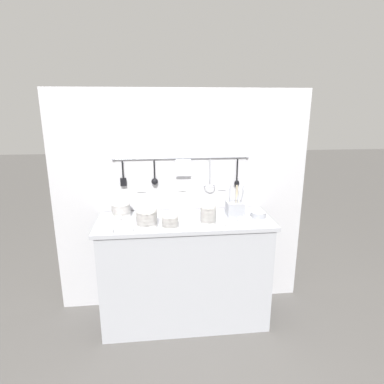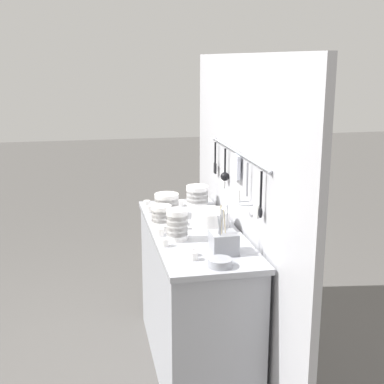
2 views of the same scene
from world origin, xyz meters
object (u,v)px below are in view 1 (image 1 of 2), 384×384
at_px(bowl_stack_short_front, 170,221).
at_px(cup_edge_far, 241,220).
at_px(bowl_stack_nested_right, 147,217).
at_px(cup_by_caddy, 198,227).
at_px(cup_beside_plates, 130,230).
at_px(cup_back_right, 110,230).
at_px(plate_stack, 183,209).
at_px(cup_front_left, 249,219).
at_px(cup_front_right, 223,226).
at_px(cutlery_caddy, 235,208).
at_px(cup_back_left, 118,219).
at_px(steel_mixing_bowl, 258,214).
at_px(bowl_stack_wide_centre, 121,209).
at_px(bowl_stack_tall_left, 208,214).
at_px(cup_mid_row, 191,226).
at_px(cup_edge_near, 183,220).

relative_size(bowl_stack_short_front, cup_edge_far, 2.77).
height_order(bowl_stack_nested_right, cup_by_caddy, bowl_stack_nested_right).
bearing_deg(cup_beside_plates, cup_back_right, 180.00).
relative_size(plate_stack, cup_front_left, 5.13).
distance_m(plate_stack, cup_back_right, 0.64).
relative_size(plate_stack, cup_front_right, 5.13).
xyz_separation_m(bowl_stack_short_front, cup_back_right, (-0.43, -0.04, -0.04)).
relative_size(cutlery_caddy, cup_back_left, 5.89).
distance_m(bowl_stack_short_front, cup_front_left, 0.62).
bearing_deg(steel_mixing_bowl, bowl_stack_short_front, -165.88).
xyz_separation_m(bowl_stack_short_front, cup_by_caddy, (0.20, -0.04, -0.04)).
xyz_separation_m(cup_beside_plates, cup_by_caddy, (0.50, 0.00, 0.00)).
bearing_deg(cup_back_left, cup_edge_far, -6.99).
bearing_deg(bowl_stack_wide_centre, bowl_stack_tall_left, -21.00).
bearing_deg(cup_front_left, bowl_stack_wide_centre, 166.94).
bearing_deg(bowl_stack_tall_left, cup_by_caddy, -135.61).
xyz_separation_m(bowl_stack_wide_centre, cup_edge_far, (0.94, -0.23, -0.05)).
relative_size(cup_edge_far, cup_by_caddy, 1.00).
distance_m(steel_mixing_bowl, cup_by_caddy, 0.57).
bearing_deg(cup_mid_row, cup_beside_plates, -176.16).
xyz_separation_m(bowl_stack_tall_left, cup_front_left, (0.33, 0.03, -0.07)).
relative_size(cup_edge_far, cup_edge_near, 1.00).
height_order(cup_back_right, cup_front_right, same).
distance_m(cup_edge_far, cup_edge_near, 0.45).
height_order(bowl_stack_wide_centre, cup_beside_plates, bowl_stack_wide_centre).
bearing_deg(bowl_stack_nested_right, steel_mixing_bowl, 7.88).
bearing_deg(cup_front_left, cup_front_right, -153.79).
relative_size(bowl_stack_nested_right, plate_stack, 0.68).
bearing_deg(cup_front_right, cup_beside_plates, 180.00).
bearing_deg(cutlery_caddy, cup_edge_near, -163.10).
bearing_deg(steel_mixing_bowl, bowl_stack_wide_centre, 173.72).
distance_m(cup_beside_plates, cup_back_left, 0.25).
distance_m(bowl_stack_wide_centre, cup_edge_far, 0.97).
height_order(cup_edge_far, cup_edge_near, same).
bearing_deg(cup_back_right, cup_beside_plates, 0.00).
height_order(steel_mixing_bowl, cup_by_caddy, cup_by_caddy).
bearing_deg(cup_front_left, cup_by_caddy, -164.69).
xyz_separation_m(cup_back_right, cup_edge_near, (0.54, 0.15, 0.00)).
height_order(cup_beside_plates, cup_edge_far, same).
bearing_deg(cup_back_left, plate_stack, 9.96).
relative_size(cup_beside_plates, cup_front_right, 1.00).
relative_size(cup_back_right, cup_mid_row, 1.00).
distance_m(bowl_stack_wide_centre, cup_front_left, 1.03).
bearing_deg(plate_stack, cup_front_left, -22.60).
xyz_separation_m(steel_mixing_bowl, cup_edge_far, (-0.18, -0.11, 0.00)).
distance_m(plate_stack, cup_mid_row, 0.29).
xyz_separation_m(bowl_stack_nested_right, cup_front_left, (0.79, 0.01, -0.05)).
height_order(cup_edge_near, cup_by_caddy, same).
distance_m(plate_stack, cup_edge_far, 0.49).
height_order(cutlery_caddy, cup_beside_plates, cutlery_caddy).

